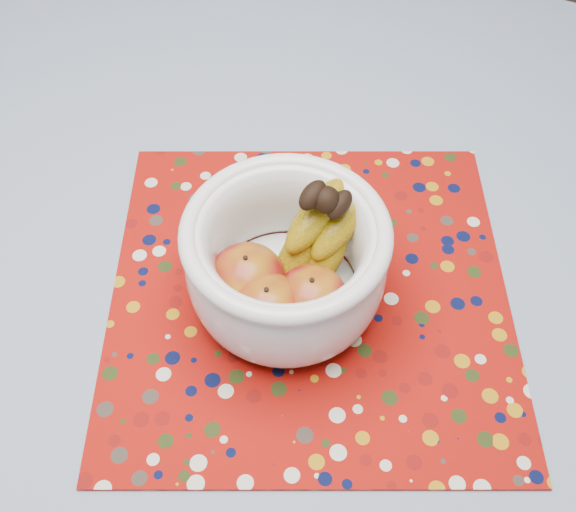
{
  "coord_description": "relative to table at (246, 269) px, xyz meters",
  "views": [
    {
      "loc": [
        0.27,
        -0.45,
        1.41
      ],
      "look_at": [
        0.09,
        -0.07,
        0.84
      ],
      "focal_mm": 42.0,
      "sensor_mm": 36.0,
      "label": 1
    }
  ],
  "objects": [
    {
      "name": "tablecloth",
      "position": [
        0.0,
        0.0,
        0.08
      ],
      "size": [
        1.32,
        1.32,
        0.01
      ],
      "primitive_type": "cube",
      "color": "slate",
      "rests_on": "table"
    },
    {
      "name": "fruit_bowl",
      "position": [
        0.1,
        -0.07,
        0.16
      ],
      "size": [
        0.21,
        0.22,
        0.16
      ],
      "color": "white",
      "rests_on": "placemat"
    },
    {
      "name": "placemat",
      "position": [
        0.11,
        -0.05,
        0.09
      ],
      "size": [
        0.6,
        0.6,
        0.0
      ],
      "primitive_type": "cube",
      "rotation": [
        0.0,
        0.0,
        0.43
      ],
      "color": "#910D07",
      "rests_on": "tablecloth"
    },
    {
      "name": "table",
      "position": [
        0.0,
        0.0,
        0.0
      ],
      "size": [
        1.2,
        1.2,
        0.75
      ],
      "color": "brown",
      "rests_on": "ground"
    }
  ]
}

